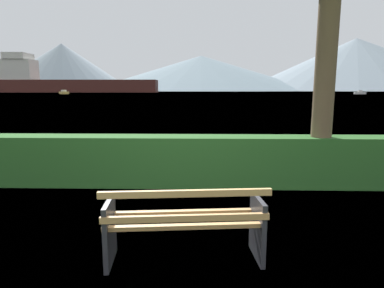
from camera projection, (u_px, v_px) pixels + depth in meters
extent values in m
plane|color=#567A38|center=(185.00, 258.00, 3.51)|extent=(1400.00, 1400.00, 0.00)
plane|color=slate|center=(201.00, 92.00, 306.53)|extent=(620.00, 620.00, 0.00)
cube|color=tan|center=(185.00, 227.00, 3.24)|extent=(1.65, 0.22, 0.04)
cube|color=tan|center=(185.00, 219.00, 3.43)|extent=(1.65, 0.22, 0.04)
cube|color=tan|center=(184.00, 212.00, 3.62)|extent=(1.65, 0.22, 0.04)
cube|color=tan|center=(186.00, 218.00, 3.15)|extent=(1.65, 0.20, 0.06)
cube|color=tan|center=(186.00, 193.00, 3.06)|extent=(1.65, 0.20, 0.06)
cube|color=#2D2D33|center=(110.00, 232.00, 3.38)|extent=(0.10, 0.51, 0.68)
cube|color=#2D2D33|center=(257.00, 228.00, 3.48)|extent=(0.10, 0.51, 0.68)
cube|color=#285B23|center=(192.00, 161.00, 6.15)|extent=(13.01, 0.61, 0.94)
cylinder|color=brown|center=(325.00, 70.00, 5.79)|extent=(0.37, 0.37, 4.32)
cube|color=#471E19|center=(74.00, 86.00, 232.17)|extent=(119.83, 18.93, 8.84)
cube|color=silver|center=(19.00, 70.00, 230.57)|extent=(21.80, 15.35, 14.14)
cube|color=silver|center=(18.00, 56.00, 229.04)|extent=(15.38, 16.88, 4.42)
cube|color=gold|center=(64.00, 93.00, 141.30)|extent=(6.41, 7.27, 1.09)
cube|color=beige|center=(64.00, 91.00, 141.15)|extent=(2.96, 3.13, 0.77)
cube|color=silver|center=(360.00, 93.00, 136.75)|extent=(4.87, 2.80, 0.94)
cube|color=silver|center=(360.00, 91.00, 136.62)|extent=(1.90, 1.52, 0.69)
cone|color=gray|center=(63.00, 67.00, 584.68)|extent=(251.44, 251.44, 83.98)
cone|color=slate|center=(201.00, 73.00, 563.78)|extent=(389.48, 389.48, 60.11)
cone|color=gray|center=(355.00, 65.00, 549.09)|extent=(386.93, 386.93, 87.62)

